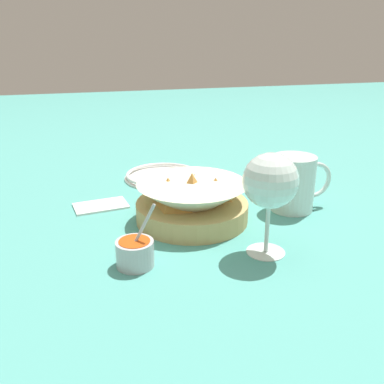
% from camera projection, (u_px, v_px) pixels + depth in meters
% --- Properties ---
extents(ground_plane, '(4.00, 4.00, 0.00)m').
position_uv_depth(ground_plane, '(211.00, 226.00, 0.80)').
color(ground_plane, teal).
extents(food_basket, '(0.21, 0.21, 0.10)m').
position_uv_depth(food_basket, '(191.00, 203.00, 0.81)').
color(food_basket, tan).
rests_on(food_basket, ground_plane).
extents(sauce_cup, '(0.06, 0.06, 0.10)m').
position_uv_depth(sauce_cup, '(135.00, 252.00, 0.65)').
color(sauce_cup, '#B7B7BC').
rests_on(sauce_cup, ground_plane).
extents(wine_glass, '(0.09, 0.09, 0.17)m').
position_uv_depth(wine_glass, '(270.00, 183.00, 0.66)').
color(wine_glass, silver).
rests_on(wine_glass, ground_plane).
extents(beer_mug, '(0.13, 0.09, 0.11)m').
position_uv_depth(beer_mug, '(294.00, 185.00, 0.86)').
color(beer_mug, silver).
rests_on(beer_mug, ground_plane).
extents(side_plate, '(0.19, 0.19, 0.01)m').
position_uv_depth(side_plate, '(163.00, 176.00, 1.05)').
color(side_plate, white).
rests_on(side_plate, ground_plane).
extents(napkin, '(0.11, 0.08, 0.01)m').
position_uv_depth(napkin, '(101.00, 205.00, 0.88)').
color(napkin, white).
rests_on(napkin, ground_plane).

